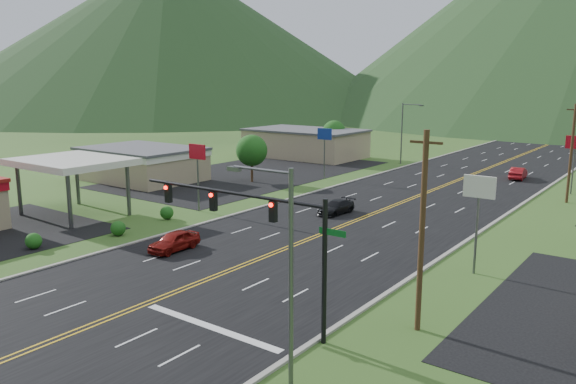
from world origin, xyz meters
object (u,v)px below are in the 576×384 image
Objects in this scene: car_dark_mid at (336,207)px; gas_canopy at (72,163)px; car_red_far at (518,173)px; streetlight_east at (284,263)px; car_red_near at (174,241)px; streetlight_west at (404,129)px; traffic_signal at (257,222)px.

gas_canopy is at bearing -137.82° from car_dark_mid.
car_red_far reaches higher than car_dark_mid.
car_red_near is at bearing 150.55° from streetlight_east.
streetlight_west is 34.76m from car_dark_mid.
gas_canopy is at bearing -102.13° from streetlight_west.
streetlight_west reaches higher than car_red_near.
car_dark_mid is (3.44, 16.86, -0.08)m from car_red_near.
streetlight_east reaches higher than gas_canopy.
gas_canopy reaches higher than car_red_near.
traffic_signal is 2.91× the size of car_red_far.
streetlight_west is 2.00× the size of car_red_far.
streetlight_east is at bearing -69.14° from streetlight_west.
car_red_near is at bearing 70.07° from car_red_far.
gas_canopy reaches higher than car_dark_mid.
streetlight_west reaches higher than traffic_signal.
streetlight_east is 2.08× the size of car_dark_mid.
car_red_far is at bearing 90.79° from traffic_signal.
streetlight_east is 1.00× the size of streetlight_west.
streetlight_west reaches higher than car_red_far.
streetlight_west is (-18.16, 56.00, -0.15)m from traffic_signal.
car_red_near is 0.97× the size of car_dark_mid.
car_dark_mid is (-13.99, 26.70, -4.55)m from streetlight_east.
streetlight_east is 20.50m from car_red_near.
traffic_signal is 6.17m from streetlight_east.
car_red_near is 17.21m from car_dark_mid.
car_red_far is at bearing -11.54° from streetlight_west.
car_red_far is at bearing 73.85° from car_red_near.
car_red_far is (-0.73, 52.45, -4.59)m from traffic_signal.
traffic_signal is at bearing -63.01° from car_dark_mid.
streetlight_west reaches higher than gas_canopy.
car_red_far is (-5.42, 56.44, -4.44)m from streetlight_east.
traffic_signal reaches higher than car_dark_mid.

